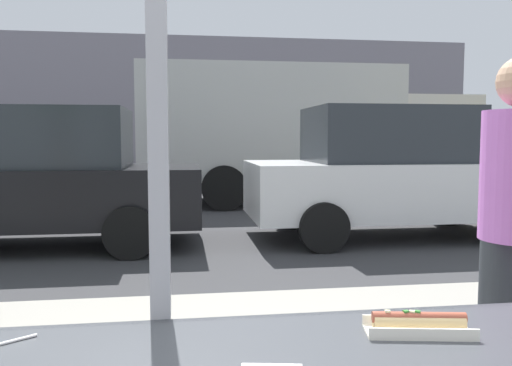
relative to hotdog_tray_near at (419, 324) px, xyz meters
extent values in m
plane|color=#38383A|center=(-0.59, 8.14, -1.01)|extent=(60.00, 60.00, 0.00)
cube|color=#2A2C30|center=(-0.59, 0.17, -0.03)|extent=(2.31, 0.02, 0.02)
cube|color=#9E9EA3|center=(-0.59, 0.22, 0.60)|extent=(0.05, 0.08, 1.25)
cube|color=gray|center=(-0.59, 24.09, 2.05)|extent=(28.00, 1.20, 6.12)
cube|color=silver|center=(0.00, 0.00, -0.02)|extent=(0.25, 0.13, 0.01)
cube|color=silver|center=(-0.01, -0.04, -0.01)|extent=(0.24, 0.05, 0.03)
cube|color=silver|center=(0.01, 0.04, -0.01)|extent=(0.24, 0.05, 0.03)
cylinder|color=#DBB77A|center=(0.00, 0.00, 0.00)|extent=(0.21, 0.08, 0.04)
cylinder|color=#9E4733|center=(0.00, 0.00, 0.02)|extent=(0.21, 0.06, 0.03)
cube|color=beige|center=(-0.07, 0.01, 0.03)|extent=(0.01, 0.01, 0.01)
cube|color=#337A2D|center=(0.00, 0.00, 0.03)|extent=(0.02, 0.01, 0.01)
cube|color=#337A2D|center=(-0.03, 0.01, 0.03)|extent=(0.01, 0.01, 0.01)
cube|color=beige|center=(-0.02, 0.00, 0.03)|extent=(0.02, 0.01, 0.01)
cube|color=black|center=(-2.53, 6.07, -0.32)|extent=(4.48, 1.80, 0.74)
cube|color=#282D33|center=(-2.40, 6.07, 0.43)|extent=(2.33, 1.59, 0.77)
cylinder|color=black|center=(-1.15, 6.97, -0.69)|extent=(0.64, 0.18, 0.64)
cylinder|color=black|center=(-1.15, 5.17, -0.69)|extent=(0.64, 0.18, 0.64)
cube|color=silver|center=(2.54, 6.07, -0.31)|extent=(4.25, 1.76, 0.78)
cube|color=#282D33|center=(2.40, 6.07, 0.47)|extent=(2.21, 1.55, 0.78)
cylinder|color=black|center=(3.86, 6.95, -0.69)|extent=(0.64, 0.18, 0.64)
cylinder|color=black|center=(1.23, 6.95, -0.69)|extent=(0.64, 0.18, 0.64)
cylinder|color=black|center=(1.23, 5.19, -0.69)|extent=(0.64, 0.18, 0.64)
cube|color=beige|center=(1.35, 10.28, 0.68)|extent=(5.50, 2.20, 2.49)
cube|color=beige|center=(4.90, 10.28, 0.39)|extent=(1.90, 2.10, 1.90)
cylinder|color=black|center=(4.90, 11.33, -0.56)|extent=(0.90, 0.24, 0.90)
cylinder|color=black|center=(4.90, 9.23, -0.56)|extent=(0.90, 0.24, 0.90)
cylinder|color=black|center=(0.30, 11.38, -0.56)|extent=(0.90, 0.24, 0.90)
cylinder|color=black|center=(0.30, 9.18, -0.56)|extent=(0.90, 0.24, 0.90)
cylinder|color=#31353C|center=(0.82, 0.96, -0.44)|extent=(0.14, 0.14, 0.84)
camera|label=1|loc=(-0.54, -1.11, 0.43)|focal=36.76mm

